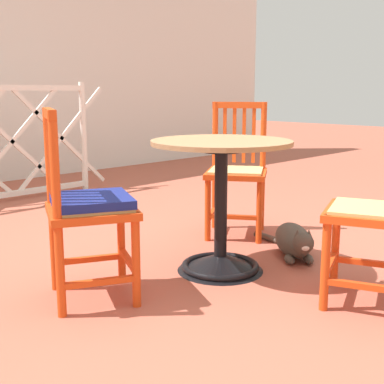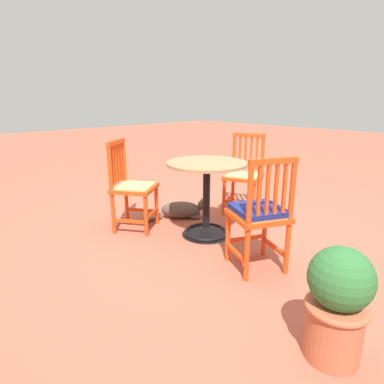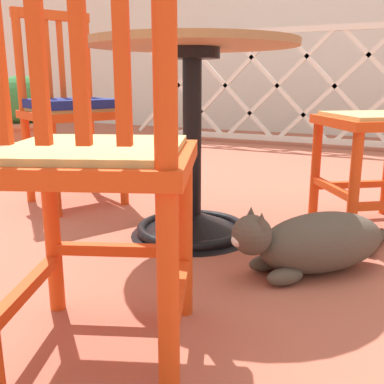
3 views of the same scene
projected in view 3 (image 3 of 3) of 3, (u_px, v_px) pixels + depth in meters
ground_plane at (158, 231)px, 1.83m from camera, size 24.00×24.00×0.00m
building_wall_backdrop at (336, 0)px, 4.73m from camera, size 10.00×0.20×2.80m
lattice_fence_panel at (277, 86)px, 4.11m from camera, size 2.99×0.06×1.07m
cafe_table at (192, 163)px, 1.72m from camera, size 0.76×0.76×0.73m
orange_chair_near_fence at (91, 162)px, 0.90m from camera, size 0.52×0.52×0.91m
orange_chair_at_corner at (70, 111)px, 2.15m from camera, size 0.53×0.53×0.91m
tabby_cat at (312, 243)px, 1.42m from camera, size 0.46×0.65×0.23m
terracotta_planter at (24, 121)px, 2.96m from camera, size 0.32×0.32×0.62m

